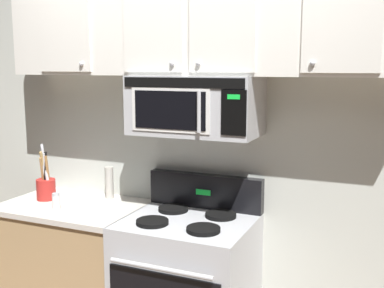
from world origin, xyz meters
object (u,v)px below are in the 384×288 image
stove_range (188,288)px  utensil_crock_red (46,185)px  pepper_mill (109,183)px  over_range_microwave (195,105)px  salt_shaker (56,201)px

stove_range → utensil_crock_red: bearing=178.8°
pepper_mill → stove_range: bearing=-18.1°
over_range_microwave → stove_range: bearing=-89.9°
stove_range → utensil_crock_red: (-1.07, 0.02, 0.53)m
utensil_crock_red → pepper_mill: bearing=28.4°
salt_shaker → utensil_crock_red: bearing=143.6°
over_range_microwave → salt_shaker: (-0.86, -0.25, -0.62)m
utensil_crock_red → salt_shaker: bearing=-36.4°
stove_range → utensil_crock_red: utensil_crock_red is taller
over_range_microwave → utensil_crock_red: 1.22m
stove_range → over_range_microwave: size_ratio=1.47×
over_range_microwave → salt_shaker: size_ratio=7.14×
pepper_mill → utensil_crock_red: bearing=-151.6°
over_range_microwave → salt_shaker: 1.09m
stove_range → pepper_mill: (-0.70, 0.23, 0.54)m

